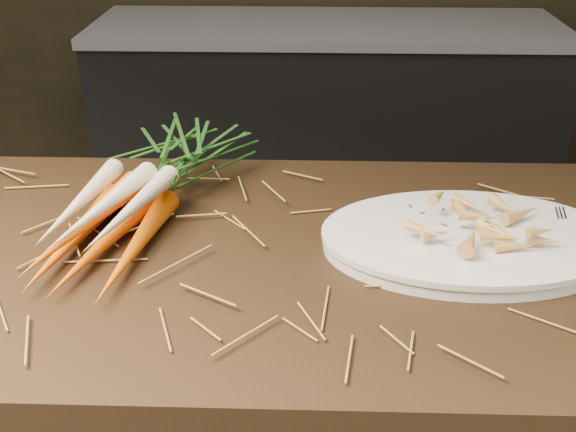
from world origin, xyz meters
The scene contains 5 objects.
back_counter centered at (0.30, 2.18, 0.42)m, with size 1.82×0.62×0.84m.
straw_bedding centered at (0.00, 0.30, 0.91)m, with size 1.40×0.60×0.02m, color olive, non-canonical shape.
root_veg_bunch centered at (-0.03, 0.44, 0.95)m, with size 0.28×0.58×0.11m.
serving_platter centered at (0.48, 0.31, 0.91)m, with size 0.44×0.29×0.02m, color white, non-canonical shape.
roasted_veg_heap centered at (0.48, 0.31, 0.95)m, with size 0.22×0.16×0.05m, color #BE8136, non-canonical shape.
Camera 1 is at (0.24, -0.65, 1.44)m, focal length 45.00 mm.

